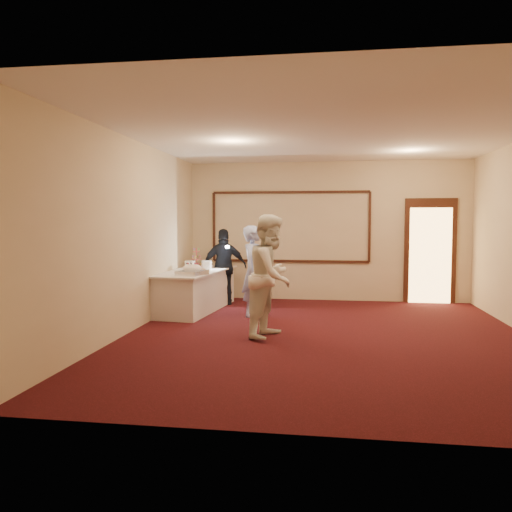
{
  "coord_description": "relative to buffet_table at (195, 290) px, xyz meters",
  "views": [
    {
      "loc": [
        0.04,
        -7.41,
        1.72
      ],
      "look_at": [
        -1.14,
        0.65,
        1.15
      ],
      "focal_mm": 35.0,
      "sensor_mm": 36.0,
      "label": 1
    }
  ],
  "objects": [
    {
      "name": "man",
      "position": [
        1.22,
        -0.44,
        0.43
      ],
      "size": [
        0.54,
        0.68,
        1.64
      ],
      "primitive_type": "imported",
      "rotation": [
        0.0,
        0.0,
        1.3
      ],
      "color": "#9AAEEF",
      "rests_on": "floor"
    },
    {
      "name": "doorway",
      "position": [
        4.67,
        1.56,
        0.69
      ],
      "size": [
        1.05,
        0.07,
        2.2
      ],
      "color": "black",
      "rests_on": "floor"
    },
    {
      "name": "room_walls",
      "position": [
        2.52,
        -1.89,
        1.64
      ],
      "size": [
        6.04,
        7.04,
        3.02
      ],
      "color": "beige",
      "rests_on": "floor"
    },
    {
      "name": "camera_flash",
      "position": [
        0.55,
        0.46,
        0.82
      ],
      "size": [
        0.08,
        0.06,
        0.05
      ],
      "primitive_type": "cube",
      "rotation": [
        0.0,
        0.0,
        0.27
      ],
      "color": "white",
      "rests_on": "guest"
    },
    {
      "name": "wall_molding",
      "position": [
        1.72,
        1.58,
        1.21
      ],
      "size": [
        3.45,
        0.04,
        1.55
      ],
      "color": "black",
      "rests_on": "room_walls"
    },
    {
      "name": "buffet_table",
      "position": [
        0.0,
        0.0,
        0.0
      ],
      "size": [
        1.22,
        2.58,
        0.77
      ],
      "color": "white",
      "rests_on": "floor"
    },
    {
      "name": "tart",
      "position": [
        0.15,
        -0.24,
        0.41
      ],
      "size": [
        0.26,
        0.26,
        0.05
      ],
      "color": "white",
      "rests_on": "buffet_table"
    },
    {
      "name": "pavlova_tray",
      "position": [
        0.17,
        -0.8,
        0.47
      ],
      "size": [
        0.52,
        0.63,
        0.21
      ],
      "color": "silver",
      "rests_on": "buffet_table"
    },
    {
      "name": "floor",
      "position": [
        2.52,
        -1.89,
        -0.39
      ],
      "size": [
        7.0,
        7.0,
        0.0
      ],
      "primitive_type": "plane",
      "color": "black",
      "rests_on": "ground"
    },
    {
      "name": "plate_stack_b",
      "position": [
        0.18,
        0.25,
        0.47
      ],
      "size": [
        0.2,
        0.2,
        0.17
      ],
      "color": "white",
      "rests_on": "buffet_table"
    },
    {
      "name": "plate_stack_a",
      "position": [
        -0.13,
        0.11,
        0.47
      ],
      "size": [
        0.21,
        0.21,
        0.17
      ],
      "color": "white",
      "rests_on": "buffet_table"
    },
    {
      "name": "guest",
      "position": [
        0.43,
        0.72,
        0.39
      ],
      "size": [
        0.98,
        0.6,
        1.56
      ],
      "primitive_type": "imported",
      "rotation": [
        0.0,
        0.0,
        3.39
      ],
      "color": "black",
      "rests_on": "floor"
    },
    {
      "name": "cupcake_stand",
      "position": [
        -0.18,
        0.78,
        0.53
      ],
      "size": [
        0.29,
        0.29,
        0.43
      ],
      "color": "#EE6066",
      "rests_on": "buffet_table"
    },
    {
      "name": "woman",
      "position": [
        1.72,
        -1.99,
        0.52
      ],
      "size": [
        0.91,
        1.04,
        1.82
      ],
      "primitive_type": "imported",
      "rotation": [
        0.0,
        0.0,
        1.28
      ],
      "color": "white",
      "rests_on": "floor"
    }
  ]
}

